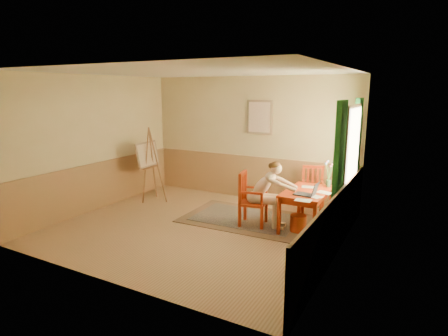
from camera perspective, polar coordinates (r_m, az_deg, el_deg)
The scene contains 14 objects.
room at distance 6.64m, azimuth -4.18°, elevation 2.31°, with size 5.04×4.54×2.84m.
wainscot at distance 7.50m, azimuth -0.78°, elevation -3.59°, with size 5.00×4.50×1.00m.
window at distance 6.79m, azimuth 18.61°, elevation 1.47°, with size 0.12×2.01×2.20m.
wall_portrait at distance 8.40m, azimuth 5.46°, elevation 7.73°, with size 0.60×0.05×0.76m.
rug at distance 7.45m, azimuth 3.38°, elevation -7.68°, with size 2.45×1.67×0.02m.
table at distance 6.91m, azimuth 12.55°, elevation -4.11°, with size 0.74×1.21×0.72m.
chair_left at distance 6.98m, azimuth 4.10°, elevation -4.74°, with size 0.54×0.53×1.02m.
chair_back at distance 7.84m, azimuth 13.38°, elevation -3.33°, with size 0.55×0.56×0.97m.
figure at distance 6.86m, azimuth 6.54°, elevation -3.52°, with size 0.95×0.49×1.25m.
laptop at distance 6.56m, azimuth 12.65°, elevation -3.70°, with size 0.41×0.26×0.24m.
papers at distance 6.69m, azimuth 13.42°, elevation -3.85°, with size 0.65×1.10×0.00m.
vase at distance 7.20m, azimuth 15.72°, elevation -1.01°, with size 0.17×0.25×0.50m.
wastebasket at distance 6.88m, azimuth 11.27°, elevation -8.30°, with size 0.29×0.29×0.31m, color #A13510.
easel at distance 8.61m, azimuth -11.43°, elevation 1.61°, with size 0.58×0.75×1.69m.
Camera 1 is at (3.55, -5.50, 2.50)m, focal length 29.92 mm.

